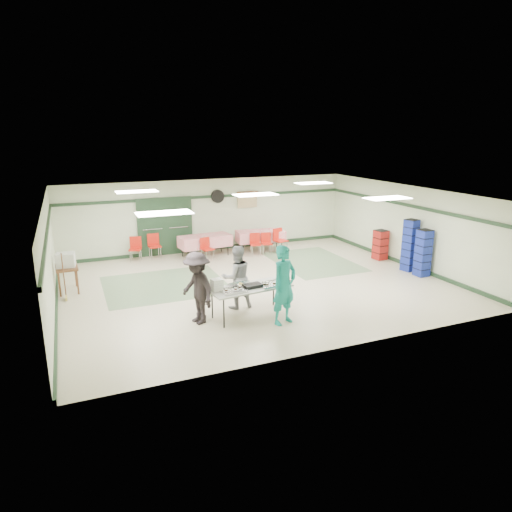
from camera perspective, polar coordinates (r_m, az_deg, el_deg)
name	(u,v)px	position (r m, az deg, el deg)	size (l,w,h in m)	color
floor	(256,284)	(13.62, -0.06, -3.57)	(11.00, 11.00, 0.00)	beige
ceiling	(255,194)	(13.00, -0.07, 7.76)	(11.00, 11.00, 0.00)	silver
wall_back	(210,215)	(17.40, -5.77, 5.12)	(11.00, 11.00, 0.00)	beige
wall_front	(340,288)	(9.41, 10.52, -3.93)	(11.00, 11.00, 0.00)	beige
wall_left	(49,260)	(12.31, -24.45, -0.49)	(9.00, 9.00, 0.00)	beige
wall_right	(407,226)	(16.13, 18.34, 3.60)	(9.00, 9.00, 0.00)	beige
trim_back	(210,197)	(17.27, -5.81, 7.39)	(11.00, 0.06, 0.10)	#1D3521
baseboard_back	(211,248)	(17.65, -5.63, 0.98)	(11.00, 0.06, 0.12)	#1D3521
trim_left	(47,232)	(12.15, -24.67, 2.71)	(9.00, 0.06, 0.10)	#1D3521
baseboard_left	(56,309)	(12.69, -23.67, -6.09)	(9.00, 0.06, 0.12)	#1D3521
trim_right	(408,205)	(15.99, 18.46, 6.05)	(9.00, 0.06, 0.10)	#1D3521
baseboard_right	(403,263)	(16.40, 17.88, -0.82)	(9.00, 0.06, 0.12)	#1D3521
green_patch_a	(165,285)	(13.85, -11.29, -3.54)	(3.50, 3.00, 0.01)	slate
green_patch_b	(313,262)	(16.09, 7.12, -0.69)	(2.50, 3.50, 0.01)	slate
double_door_left	(152,228)	(16.91, -12.84, 3.47)	(0.90, 0.06, 2.10)	gray
double_door_right	(178,226)	(17.09, -9.70, 3.76)	(0.90, 0.06, 2.10)	gray
door_frame	(165,227)	(16.97, -11.27, 3.61)	(2.00, 0.03, 2.15)	#1D3521
wall_fan	(218,196)	(17.33, -4.82, 7.44)	(0.50, 0.50, 0.10)	black
scroll_banner	(247,200)	(17.75, -1.09, 7.03)	(0.80, 0.02, 0.60)	tan
serving_table	(250,288)	(11.13, -0.74, -4.06)	(2.10, 1.05, 0.76)	#AAABA6
sheet_tray_right	(271,284)	(11.24, 1.91, -3.58)	(0.62, 0.47, 0.02)	silver
sheet_tray_mid	(242,285)	(11.17, -1.77, -3.69)	(0.59, 0.45, 0.02)	silver
sheet_tray_left	(234,291)	(10.80, -2.83, -4.39)	(0.59, 0.45, 0.02)	silver
baking_pan	(252,286)	(11.07, -0.44, -3.72)	(0.45, 0.28, 0.08)	black
foam_box_stack	(217,285)	(10.85, -4.92, -3.60)	(0.25, 0.23, 0.28)	white
volunteer_teal	(284,285)	(10.68, 3.54, -3.64)	(0.69, 0.45, 1.89)	#148A83
volunteer_grey	(237,277)	(11.64, -2.43, -2.64)	(0.80, 0.62, 1.65)	gray
volunteer_dark	(197,288)	(10.78, -7.35, -3.99)	(1.12, 0.64, 1.74)	black
dining_table_a	(261,236)	(17.40, 0.58, 2.57)	(1.89, 1.02, 0.77)	red
dining_table_b	(205,241)	(16.68, -6.39, 1.91)	(1.92, 1.00, 0.77)	red
chair_a	(266,241)	(16.90, 1.28, 1.88)	(0.44, 0.44, 0.79)	red
chair_b	(255,242)	(16.73, -0.10, 1.79)	(0.45, 0.45, 0.81)	red
chair_c	(279,238)	(17.11, 2.91, 2.29)	(0.52, 0.52, 0.91)	red
chair_d	(206,247)	(16.12, -6.24, 1.19)	(0.47, 0.47, 0.82)	red
chair_loose_a	(154,243)	(16.67, -12.63, 1.54)	(0.43, 0.43, 0.89)	red
chair_loose_b	(135,246)	(16.47, -14.84, 1.17)	(0.50, 0.50, 0.86)	red
crate_stack_blue_a	(410,245)	(15.55, 18.67, 1.27)	(0.37, 0.37, 1.70)	navy
crate_stack_red	(380,245)	(16.73, 15.28, 1.35)	(0.41, 0.41, 1.06)	#9E220F
crate_stack_blue_b	(423,253)	(15.13, 20.16, 0.35)	(0.38, 0.38, 1.49)	navy
printer_table	(67,270)	(13.91, -22.58, -1.60)	(0.61, 0.92, 0.74)	brown
office_printer	(66,260)	(13.81, -22.70, -0.45)	(0.49, 0.43, 0.39)	beige
broom	(64,276)	(13.27, -22.90, -2.28)	(0.03, 0.03, 1.30)	brown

